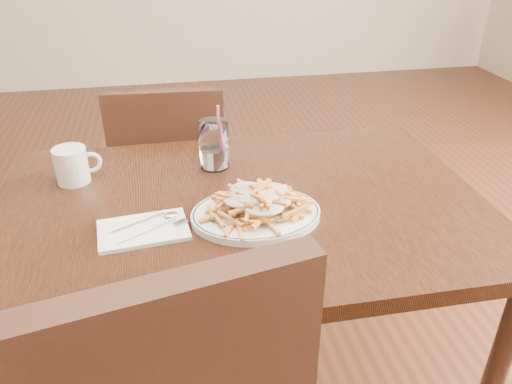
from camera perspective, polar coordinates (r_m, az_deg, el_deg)
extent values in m
cube|color=black|center=(1.24, -1.75, -1.92)|extent=(1.20, 0.80, 0.04)
cylinder|color=black|center=(1.77, -21.53, -8.11)|extent=(0.05, 0.05, 0.71)
cylinder|color=black|center=(1.87, 13.56, -4.56)|extent=(0.05, 0.05, 0.71)
cube|color=black|center=(2.03, -9.40, 0.62)|extent=(0.42, 0.42, 0.04)
cube|color=black|center=(1.77, -10.10, 4.56)|extent=(0.40, 0.06, 0.44)
cylinder|color=black|center=(2.29, -4.65, -1.75)|extent=(0.03, 0.03, 0.39)
cylinder|color=black|center=(2.30, -13.15, -2.28)|extent=(0.03, 0.03, 0.39)
cylinder|color=black|center=(2.00, -4.07, -6.77)|extent=(0.03, 0.03, 0.39)
cylinder|color=black|center=(2.02, -13.84, -7.33)|extent=(0.03, 0.03, 0.39)
torus|color=black|center=(1.16, 0.00, -2.37)|extent=(0.30, 0.30, 0.01)
ellipsoid|color=beige|center=(1.13, 0.00, -0.03)|extent=(0.17, 0.13, 0.03)
cube|color=white|center=(1.14, -12.75, -4.26)|extent=(0.21, 0.15, 0.01)
cylinder|color=white|center=(1.38, -4.83, 5.42)|extent=(0.08, 0.08, 0.13)
cylinder|color=white|center=(1.39, -4.77, 4.03)|extent=(0.07, 0.07, 0.06)
cylinder|color=#E75883|center=(1.37, -4.36, 6.63)|extent=(0.01, 0.04, 0.18)
cylinder|color=white|center=(1.38, -20.35, 2.87)|extent=(0.09, 0.09, 0.09)
torus|color=white|center=(1.38, -18.38, 3.22)|extent=(0.06, 0.02, 0.06)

